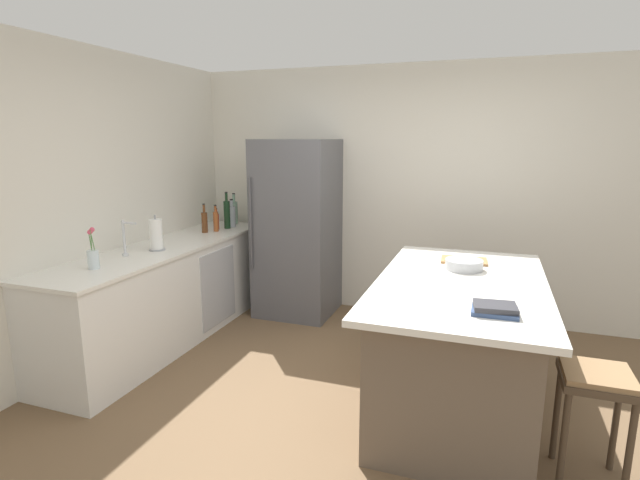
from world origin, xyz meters
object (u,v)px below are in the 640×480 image
at_px(soda_bottle, 232,216).
at_px(hot_sauce_bottle, 216,221).
at_px(vinegar_bottle, 216,221).
at_px(cutting_board, 464,260).
at_px(bar_stool, 595,392).
at_px(flower_vase, 93,256).
at_px(paper_towel_roll, 156,235).
at_px(cookbook_stack, 495,309).
at_px(kitchen_island, 457,344).
at_px(wine_bottle, 227,214).
at_px(sink_faucet, 125,237).
at_px(gin_bottle, 234,212).
at_px(syrup_bottle, 205,221).
at_px(refrigerator, 297,228).
at_px(mixing_bowl, 464,265).
at_px(olive_oil_bottle, 227,215).

xyz_separation_m(soda_bottle, hot_sauce_bottle, (-0.08, -0.20, -0.03)).
bearing_deg(vinegar_bottle, cutting_board, -12.37).
height_order(bar_stool, flower_vase, flower_vase).
height_order(hot_sauce_bottle, cutting_board, hot_sauce_bottle).
relative_size(bar_stool, soda_bottle, 2.13).
xyz_separation_m(flower_vase, cutting_board, (2.61, 1.06, -0.07)).
relative_size(paper_towel_roll, vinegar_bottle, 1.11).
xyz_separation_m(soda_bottle, vinegar_bottle, (-0.02, -0.30, -0.01)).
relative_size(flower_vase, paper_towel_roll, 1.02).
xyz_separation_m(soda_bottle, cookbook_stack, (2.75, -1.99, -0.07)).
height_order(kitchen_island, soda_bottle, soda_bottle).
bearing_deg(wine_bottle, sink_faucet, -95.91).
bearing_deg(gin_bottle, syrup_bottle, -92.24).
distance_m(sink_faucet, cookbook_stack, 2.93).
bearing_deg(cutting_board, soda_bottle, 161.27).
height_order(bar_stool, paper_towel_roll, paper_towel_roll).
bearing_deg(syrup_bottle, refrigerator, 25.45).
relative_size(kitchen_island, mixing_bowl, 7.20).
height_order(bar_stool, hot_sauce_bottle, hot_sauce_bottle).
xyz_separation_m(kitchen_island, olive_oil_bottle, (-2.66, 1.50, 0.54)).
xyz_separation_m(refrigerator, olive_oil_bottle, (-0.90, 0.08, 0.08)).
height_order(kitchen_island, cookbook_stack, cookbook_stack).
height_order(kitchen_island, cutting_board, cutting_board).
height_order(paper_towel_roll, mixing_bowl, paper_towel_roll).
bearing_deg(bar_stool, refrigerator, 141.89).
bearing_deg(hot_sauce_bottle, sink_faucet, -92.94).
bearing_deg(wine_bottle, flower_vase, -92.86).
distance_m(wine_bottle, cookbook_stack, 3.33).
bearing_deg(sink_faucet, bar_stool, -7.42).
xyz_separation_m(flower_vase, soda_bottle, (0.09, 1.92, 0.02)).
bearing_deg(bar_stool, hot_sauce_bottle, 152.45).
distance_m(flower_vase, soda_bottle, 1.92).
distance_m(sink_faucet, paper_towel_roll, 0.28).
distance_m(kitchen_island, cutting_board, 0.72).
bearing_deg(flower_vase, wine_bottle, 87.14).
distance_m(paper_towel_roll, soda_bottle, 1.24).
relative_size(refrigerator, gin_bottle, 5.28).
distance_m(paper_towel_roll, olive_oil_bottle, 1.34).
relative_size(gin_bottle, cutting_board, 0.99).
relative_size(flower_vase, olive_oil_bottle, 1.17).
relative_size(soda_bottle, hot_sauce_bottle, 1.33).
distance_m(soda_bottle, syrup_bottle, 0.41).
relative_size(olive_oil_bottle, cookbook_stack, 1.12).
bearing_deg(cookbook_stack, bar_stool, 4.23).
bearing_deg(paper_towel_roll, kitchen_island, -3.60).
distance_m(syrup_bottle, cookbook_stack, 3.26).
distance_m(sink_faucet, olive_oil_bottle, 1.60).
xyz_separation_m(paper_towel_roll, mixing_bowl, (2.58, 0.14, -0.07)).
bearing_deg(kitchen_island, gin_bottle, 148.67).
relative_size(bar_stool, sink_faucet, 2.18).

